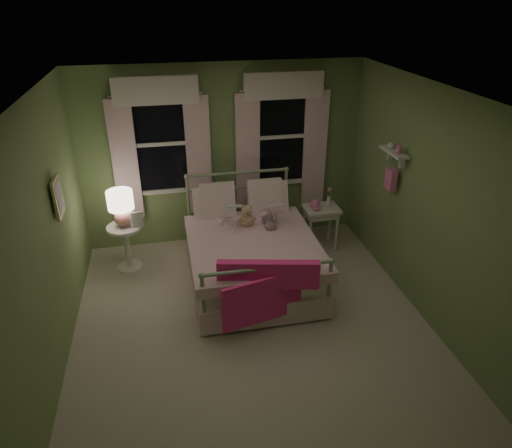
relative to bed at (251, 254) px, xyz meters
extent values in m
plane|color=beige|center=(-0.16, -0.87, -0.38)|extent=(4.20, 4.20, 0.00)
plane|color=white|center=(-0.16, -0.87, 2.22)|extent=(4.20, 4.20, 0.00)
plane|color=#7D9C5D|center=(-0.16, 1.23, 0.92)|extent=(4.00, 0.00, 4.00)
plane|color=#7D9C5D|center=(-0.16, -2.97, 0.92)|extent=(4.00, 0.00, 4.00)
plane|color=#7D9C5D|center=(-2.16, -0.87, 0.92)|extent=(0.00, 4.20, 4.20)
plane|color=#7D9C5D|center=(1.84, -0.87, 0.92)|extent=(0.00, 4.20, 4.20)
cube|color=white|center=(0.00, -0.03, 0.04)|extent=(1.44, 1.94, 0.26)
cube|color=white|center=(0.00, -0.03, -0.20)|extent=(1.54, 2.02, 0.30)
cube|color=silver|center=(0.00, -0.18, 0.22)|extent=(1.58, 1.75, 0.14)
cylinder|color=#9EB793|center=(-0.69, -0.03, -0.08)|extent=(0.04, 1.90, 0.04)
cylinder|color=#9EB793|center=(0.69, -0.03, -0.08)|extent=(0.04, 1.90, 0.04)
cylinder|color=#9EB793|center=(-0.71, 0.94, 0.19)|extent=(0.04, 0.04, 1.15)
cylinder|color=#9EB793|center=(0.71, 0.94, 0.19)|extent=(0.04, 0.04, 1.15)
sphere|color=#9EB793|center=(-0.71, 0.94, 0.77)|extent=(0.07, 0.07, 0.07)
sphere|color=#9EB793|center=(0.71, 0.94, 0.77)|extent=(0.07, 0.07, 0.07)
cylinder|color=#9EB793|center=(0.00, 0.94, 0.77)|extent=(1.42, 0.04, 0.04)
cylinder|color=#9EB793|center=(0.00, 0.94, 0.55)|extent=(1.38, 0.03, 0.03)
cylinder|color=#9EB793|center=(-0.71, -1.00, 0.02)|extent=(0.04, 0.04, 0.80)
cylinder|color=#9EB793|center=(0.71, -1.00, 0.02)|extent=(0.04, 0.04, 0.80)
sphere|color=#9EB793|center=(-0.71, -1.00, 0.42)|extent=(0.07, 0.07, 0.07)
sphere|color=#9EB793|center=(0.71, -1.00, 0.42)|extent=(0.07, 0.07, 0.07)
cylinder|color=#9EB793|center=(0.00, -1.00, 0.42)|extent=(1.42, 0.04, 0.04)
cube|color=white|center=(-0.38, 0.67, 0.42)|extent=(0.55, 0.32, 0.57)
cube|color=white|center=(0.38, 0.67, 0.42)|extent=(0.55, 0.32, 0.57)
cube|color=white|center=(-0.33, 0.67, 0.50)|extent=(0.48, 0.30, 0.51)
cube|color=white|center=(0.33, 0.67, 0.50)|extent=(0.48, 0.30, 0.51)
cube|color=#F02E86|center=(0.00, -1.00, 0.34)|extent=(1.10, 0.33, 0.32)
cube|color=#FC3190|center=(0.00, -1.07, 0.07)|extent=(1.08, 0.29, 0.55)
imported|color=#F7D1DD|center=(-0.28, 0.42, 0.53)|extent=(0.28, 0.22, 0.68)
imported|color=#F7D1DD|center=(0.28, 0.42, 0.57)|extent=(0.39, 0.31, 0.77)
imported|color=beige|center=(-0.28, 0.17, 0.58)|extent=(0.21, 0.13, 0.26)
imported|color=beige|center=(0.28, 0.17, 0.54)|extent=(0.21, 0.13, 0.26)
sphere|color=tan|center=(0.00, 0.27, 0.37)|extent=(0.19, 0.19, 0.19)
sphere|color=tan|center=(0.00, 0.25, 0.51)|extent=(0.14, 0.14, 0.14)
sphere|color=tan|center=(-0.04, 0.25, 0.56)|extent=(0.05, 0.05, 0.05)
sphere|color=tan|center=(0.04, 0.25, 0.56)|extent=(0.05, 0.05, 0.05)
sphere|color=tan|center=(-0.08, 0.24, 0.39)|extent=(0.08, 0.08, 0.08)
sphere|color=tan|center=(0.08, 0.24, 0.39)|extent=(0.08, 0.08, 0.08)
sphere|color=#8C6B51|center=(0.00, 0.20, 0.50)|extent=(0.05, 0.05, 0.05)
cylinder|color=white|center=(-1.59, 0.60, 0.25)|extent=(0.46, 0.46, 0.04)
cylinder|color=white|center=(-1.59, 0.60, -0.06)|extent=(0.08, 0.08, 0.60)
cylinder|color=white|center=(-1.59, 0.60, -0.37)|extent=(0.34, 0.34, 0.03)
sphere|color=#D88080|center=(-1.59, 0.60, 0.39)|extent=(0.22, 0.22, 0.22)
cylinder|color=pink|center=(-1.59, 0.60, 0.51)|extent=(0.03, 0.03, 0.13)
cylinder|color=#FFEAC6|center=(-1.59, 0.60, 0.65)|extent=(0.33, 0.33, 0.25)
imported|color=beige|center=(-1.49, 0.52, 0.27)|extent=(0.17, 0.23, 0.02)
cube|color=white|center=(1.16, 0.62, 0.25)|extent=(0.50, 0.40, 0.04)
cube|color=white|center=(1.16, 0.62, 0.18)|extent=(0.44, 0.34, 0.08)
cylinder|color=white|center=(0.96, 0.47, -0.07)|extent=(0.04, 0.04, 0.60)
cylinder|color=white|center=(1.36, 0.47, -0.07)|extent=(0.04, 0.04, 0.60)
cylinder|color=white|center=(0.96, 0.77, -0.07)|extent=(0.04, 0.04, 0.60)
cylinder|color=white|center=(1.36, 0.77, -0.07)|extent=(0.04, 0.04, 0.60)
sphere|color=pink|center=(1.06, 0.62, 0.33)|extent=(0.14, 0.14, 0.14)
cube|color=pink|center=(1.06, 0.53, 0.31)|extent=(0.10, 0.05, 0.04)
cylinder|color=white|center=(1.28, 0.67, 0.34)|extent=(0.05, 0.05, 0.14)
cylinder|color=#4C7F3F|center=(1.28, 0.67, 0.45)|extent=(0.01, 0.01, 0.12)
sphere|color=pink|center=(1.28, 0.67, 0.52)|extent=(0.06, 0.06, 0.06)
cube|color=black|center=(-1.01, 1.22, 1.17)|extent=(0.76, 0.02, 1.35)
cube|color=white|center=(-1.01, 1.20, 1.87)|extent=(0.84, 0.05, 0.06)
cube|color=white|center=(-1.01, 1.20, 0.47)|extent=(0.84, 0.05, 0.06)
cube|color=white|center=(-1.41, 1.20, 1.17)|extent=(0.06, 0.05, 1.40)
cube|color=white|center=(-0.61, 1.20, 1.17)|extent=(0.06, 0.05, 1.40)
cube|color=white|center=(-1.01, 1.20, 1.17)|extent=(0.76, 0.04, 0.05)
cube|color=silver|center=(-1.51, 1.15, 0.97)|extent=(0.34, 0.06, 1.70)
cube|color=white|center=(-0.51, 1.15, 0.97)|extent=(0.34, 0.06, 1.70)
cube|color=white|center=(-1.01, 1.13, 1.90)|extent=(1.10, 0.08, 0.36)
cylinder|color=white|center=(-1.01, 1.17, 1.84)|extent=(1.20, 0.03, 0.03)
cube|color=black|center=(0.69, 1.22, 1.17)|extent=(0.76, 0.02, 1.35)
cube|color=white|center=(0.69, 1.20, 1.87)|extent=(0.84, 0.05, 0.06)
cube|color=white|center=(0.69, 1.20, 0.47)|extent=(0.84, 0.05, 0.06)
cube|color=white|center=(0.29, 1.20, 1.17)|extent=(0.06, 0.05, 1.40)
cube|color=white|center=(1.09, 1.20, 1.17)|extent=(0.06, 0.05, 1.40)
cube|color=white|center=(0.69, 1.20, 1.17)|extent=(0.76, 0.04, 0.05)
cube|color=silver|center=(0.19, 1.15, 0.97)|extent=(0.34, 0.06, 1.70)
cube|color=white|center=(1.19, 1.15, 0.97)|extent=(0.34, 0.06, 1.70)
cube|color=white|center=(0.69, 1.13, 1.90)|extent=(1.10, 0.08, 0.36)
cylinder|color=white|center=(0.69, 1.17, 1.84)|extent=(1.20, 0.03, 0.03)
cube|color=white|center=(1.73, -0.17, 1.32)|extent=(0.15, 0.50, 0.03)
cube|color=white|center=(1.77, -0.32, 1.24)|extent=(0.06, 0.03, 0.14)
cube|color=white|center=(1.77, -0.02, 1.24)|extent=(0.06, 0.03, 0.14)
cylinder|color=pink|center=(1.73, -0.27, 1.39)|extent=(0.06, 0.06, 0.10)
sphere|color=white|center=(1.73, -0.07, 1.37)|extent=(0.08, 0.08, 0.08)
cube|color=pink|center=(1.74, -0.17, 0.97)|extent=(0.08, 0.18, 0.26)
cube|color=beige|center=(-2.11, -0.27, 1.12)|extent=(0.03, 0.32, 0.42)
cube|color=silver|center=(-2.10, -0.27, 1.12)|extent=(0.01, 0.25, 0.34)
camera|label=1|loc=(-0.95, -4.97, 3.08)|focal=32.00mm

